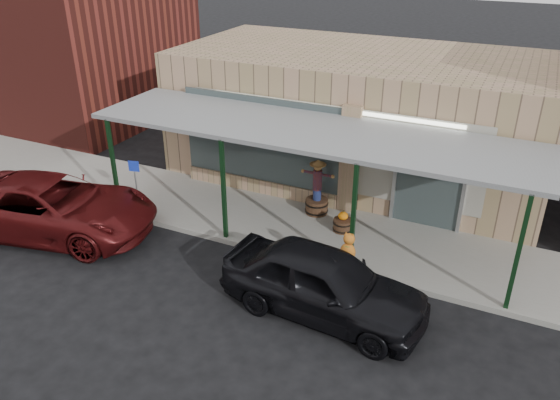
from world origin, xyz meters
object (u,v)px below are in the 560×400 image
at_px(parked_sedan, 324,283).
at_px(car_maroon, 52,207).
at_px(handicap_sign, 135,179).
at_px(barrel_scarecrow, 317,195).
at_px(barrel_pumpkin, 343,224).

distance_m(parked_sedan, car_maroon, 8.20).
relative_size(handicap_sign, car_maroon, 0.27).
height_order(barrel_scarecrow, parked_sedan, barrel_scarecrow).
distance_m(barrel_pumpkin, car_maroon, 8.17).
distance_m(barrel_scarecrow, barrel_pumpkin, 1.30).
xyz_separation_m(barrel_pumpkin, handicap_sign, (-6.00, -1.41, 0.79)).
xyz_separation_m(handicap_sign, parked_sedan, (6.75, -2.01, -0.37)).
relative_size(barrel_scarecrow, parked_sedan, 0.36).
height_order(barrel_pumpkin, car_maroon, car_maroon).
relative_size(barrel_pumpkin, parked_sedan, 0.15).
bearing_deg(handicap_sign, barrel_scarecrow, 9.58).
bearing_deg(car_maroon, barrel_pumpkin, -78.55).
bearing_deg(parked_sedan, car_maroon, 93.67).
distance_m(handicap_sign, parked_sedan, 7.05).
bearing_deg(barrel_pumpkin, parked_sedan, -77.71).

